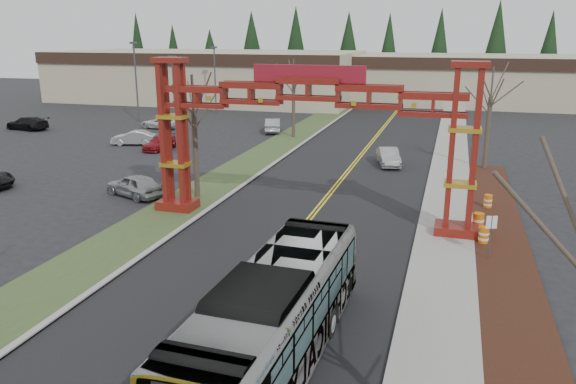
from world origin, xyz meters
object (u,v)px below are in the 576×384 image
at_px(silver_sedan, 389,157).
at_px(street_sign, 491,229).
at_px(parked_car_far_c, 27,123).
at_px(barrel_mid, 478,223).
at_px(light_pole_far, 215,75).
at_px(light_pole_near, 174,98).
at_px(barrel_north, 488,202).
at_px(transit_bus, 274,318).
at_px(parked_car_near_b, 134,138).
at_px(barrel_south, 484,236).
at_px(bare_tree_right_far, 491,98).
at_px(light_pole_mid, 136,76).
at_px(parked_car_far_a, 273,125).
at_px(bare_tree_median_far, 294,82).
at_px(gateway_arch, 308,115).
at_px(parked_car_mid_a, 161,143).
at_px(bare_tree_median_mid, 194,111).
at_px(retail_building_west, 209,76).
at_px(parked_car_near_a, 135,185).
at_px(parked_car_far_b, 160,123).
at_px(retail_building_east, 474,79).

height_order(silver_sedan, street_sign, street_sign).
bearing_deg(parked_car_far_c, barrel_mid, 74.33).
bearing_deg(street_sign, light_pole_far, 127.08).
distance_m(parked_car_far_c, light_pole_near, 22.62).
bearing_deg(barrel_north, transit_bus, -110.60).
relative_size(street_sign, barrel_north, 2.42).
distance_m(transit_bus, parked_car_near_b, 39.29).
xyz_separation_m(light_pole_far, barrel_south, (32.00, -40.42, -4.49)).
height_order(parked_car_far_c, light_pole_near, light_pole_near).
height_order(bare_tree_right_far, barrel_south, bare_tree_right_far).
bearing_deg(barrel_north, light_pole_mid, 147.01).
bearing_deg(light_pole_far, parked_car_far_a, -45.36).
xyz_separation_m(parked_car_near_b, bare_tree_median_far, (13.39, 8.05, 4.84)).
bearing_deg(silver_sedan, gateway_arch, -114.68).
bearing_deg(parked_car_mid_a, light_pole_near, -12.55).
bearing_deg(parked_car_far_a, parked_car_near_b, 28.11).
bearing_deg(bare_tree_median_mid, light_pole_mid, 126.90).
distance_m(silver_sedan, barrel_mid, 15.87).
bearing_deg(retail_building_west, parked_car_near_a, -70.91).
bearing_deg(silver_sedan, barrel_mid, -80.95).
xyz_separation_m(bare_tree_right_far, barrel_north, (-0.21, -10.79, -5.08)).
xyz_separation_m(street_sign, barrel_mid, (-0.36, 3.89, -1.04)).
xyz_separation_m(parked_car_far_b, parked_car_far_c, (-13.54, -4.80, 0.12)).
xyz_separation_m(retail_building_east, barrel_south, (-0.69, -62.89, -3.04)).
bearing_deg(gateway_arch, bare_tree_right_far, 58.20).
bearing_deg(parked_car_near_a, gateway_arch, 104.29).
height_order(light_pole_near, barrel_mid, light_pole_near).
bearing_deg(parked_car_near_a, parked_car_far_a, -159.30).
height_order(parked_car_near_b, parked_car_far_b, parked_car_near_b).
bearing_deg(retail_building_west, light_pole_mid, -86.95).
height_order(retail_building_east, silver_sedan, retail_building_east).
distance_m(retail_building_west, transit_bus, 75.34).
distance_m(gateway_arch, retail_building_east, 62.80).
relative_size(light_pole_far, barrel_south, 9.12).
bearing_deg(parked_car_near_b, street_sign, 41.54).
distance_m(gateway_arch, retail_building_west, 61.78).
xyz_separation_m(parked_car_near_a, street_sign, (21.40, -4.82, 0.82)).
bearing_deg(retail_building_west, barrel_south, -54.39).
xyz_separation_m(retail_building_west, light_pole_near, (14.07, -38.63, 1.05)).
bearing_deg(parked_car_far_a, silver_sedan, 120.99).
xyz_separation_m(transit_bus, light_pole_mid, (-31.28, 44.31, 3.69)).
xyz_separation_m(parked_car_far_a, bare_tree_median_mid, (3.00, -24.94, 4.82)).
bearing_deg(gateway_arch, bare_tree_median_far, 107.59).
height_order(retail_building_west, parked_car_mid_a, retail_building_west).
bearing_deg(retail_building_west, silver_sedan, -49.72).
bearing_deg(bare_tree_right_far, gateway_arch, -121.80).
distance_m(parked_car_near_a, barrel_north, 22.02).
height_order(retail_building_east, barrel_north, retail_building_east).
xyz_separation_m(parked_car_near_a, barrel_south, (21.26, -2.71, -0.28)).
xyz_separation_m(retail_building_east, parked_car_mid_a, (-27.89, -45.98, -2.90)).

